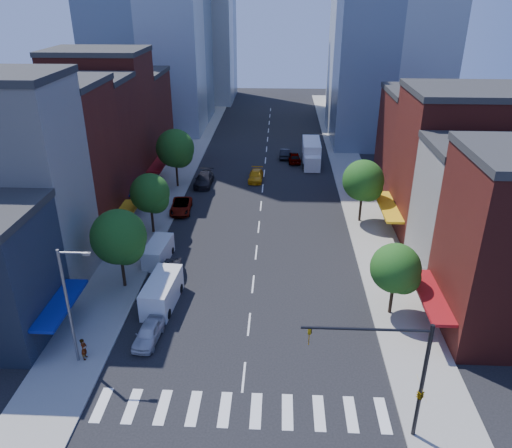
{
  "coord_description": "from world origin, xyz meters",
  "views": [
    {
      "loc": [
        2.14,
        -26.56,
        24.36
      ],
      "look_at": [
        0.16,
        14.22,
        5.0
      ],
      "focal_mm": 35.0,
      "sensor_mm": 36.0,
      "label": 1
    }
  ],
  "objects_px": {
    "pedestrian_far": "(145,259)",
    "parked_car_second": "(172,272)",
    "cargo_van_far": "(158,253)",
    "taxi": "(256,176)",
    "parked_car_rear": "(204,179)",
    "parked_car_front": "(148,333)",
    "traffic_car_oncoming": "(285,153)",
    "parked_car_third": "(181,206)",
    "pedestrian_near": "(84,349)",
    "traffic_car_far": "(294,157)",
    "box_truck": "(311,154)",
    "cargo_van_near": "(161,293)"
  },
  "relations": [
    {
      "from": "taxi",
      "to": "cargo_van_near",
      "type": "bearing_deg",
      "value": -99.69
    },
    {
      "from": "parked_car_rear",
      "to": "traffic_car_far",
      "type": "distance_m",
      "value": 16.29
    },
    {
      "from": "traffic_car_oncoming",
      "to": "traffic_car_far",
      "type": "xyz_separation_m",
      "value": [
        1.38,
        -2.15,
        0.06
      ]
    },
    {
      "from": "traffic_car_far",
      "to": "cargo_van_near",
      "type": "bearing_deg",
      "value": 68.23
    },
    {
      "from": "traffic_car_oncoming",
      "to": "box_truck",
      "type": "xyz_separation_m",
      "value": [
        3.96,
        -2.88,
        0.91
      ]
    },
    {
      "from": "cargo_van_near",
      "to": "pedestrian_near",
      "type": "height_order",
      "value": "cargo_van_near"
    },
    {
      "from": "traffic_car_oncoming",
      "to": "pedestrian_far",
      "type": "relative_size",
      "value": 2.71
    },
    {
      "from": "traffic_car_far",
      "to": "pedestrian_near",
      "type": "bearing_deg",
      "value": 66.16
    },
    {
      "from": "parked_car_rear",
      "to": "traffic_car_oncoming",
      "type": "bearing_deg",
      "value": 50.49
    },
    {
      "from": "parked_car_second",
      "to": "box_truck",
      "type": "bearing_deg",
      "value": 59.81
    },
    {
      "from": "cargo_van_far",
      "to": "traffic_car_far",
      "type": "bearing_deg",
      "value": 71.14
    },
    {
      "from": "parked_car_rear",
      "to": "pedestrian_far",
      "type": "bearing_deg",
      "value": -94.56
    },
    {
      "from": "cargo_van_far",
      "to": "pedestrian_far",
      "type": "height_order",
      "value": "cargo_van_far"
    },
    {
      "from": "cargo_van_near",
      "to": "taxi",
      "type": "bearing_deg",
      "value": 82.47
    },
    {
      "from": "parked_car_second",
      "to": "pedestrian_far",
      "type": "bearing_deg",
      "value": 140.3
    },
    {
      "from": "parked_car_front",
      "to": "box_truck",
      "type": "relative_size",
      "value": 0.48
    },
    {
      "from": "taxi",
      "to": "pedestrian_near",
      "type": "xyz_separation_m",
      "value": [
        -10.49,
        -37.83,
        0.32
      ]
    },
    {
      "from": "traffic_car_far",
      "to": "pedestrian_far",
      "type": "distance_m",
      "value": 36.19
    },
    {
      "from": "pedestrian_near",
      "to": "cargo_van_far",
      "type": "bearing_deg",
      "value": -10.84
    },
    {
      "from": "parked_car_second",
      "to": "taxi",
      "type": "height_order",
      "value": "parked_car_second"
    },
    {
      "from": "parked_car_third",
      "to": "cargo_van_near",
      "type": "height_order",
      "value": "cargo_van_near"
    },
    {
      "from": "box_truck",
      "to": "parked_car_front",
      "type": "bearing_deg",
      "value": -107.97
    },
    {
      "from": "parked_car_rear",
      "to": "cargo_van_far",
      "type": "height_order",
      "value": "cargo_van_far"
    },
    {
      "from": "taxi",
      "to": "parked_car_rear",
      "type": "bearing_deg",
      "value": -161.14
    },
    {
      "from": "cargo_van_far",
      "to": "pedestrian_near",
      "type": "bearing_deg",
      "value": -93.15
    },
    {
      "from": "parked_car_second",
      "to": "traffic_car_oncoming",
      "type": "relative_size",
      "value": 0.98
    },
    {
      "from": "pedestrian_far",
      "to": "parked_car_second",
      "type": "bearing_deg",
      "value": 85.95
    },
    {
      "from": "cargo_van_near",
      "to": "pedestrian_near",
      "type": "relative_size",
      "value": 3.37
    },
    {
      "from": "parked_car_rear",
      "to": "cargo_van_far",
      "type": "distance_m",
      "value": 21.3
    },
    {
      "from": "parked_car_rear",
      "to": "box_truck",
      "type": "relative_size",
      "value": 0.64
    },
    {
      "from": "cargo_van_far",
      "to": "taxi",
      "type": "relative_size",
      "value": 1.04
    },
    {
      "from": "cargo_van_far",
      "to": "cargo_van_near",
      "type": "bearing_deg",
      "value": -69.92
    },
    {
      "from": "pedestrian_near",
      "to": "cargo_van_near",
      "type": "bearing_deg",
      "value": -32.26
    },
    {
      "from": "parked_car_third",
      "to": "cargo_van_near",
      "type": "bearing_deg",
      "value": -88.37
    },
    {
      "from": "taxi",
      "to": "pedestrian_far",
      "type": "bearing_deg",
      "value": -108.84
    },
    {
      "from": "cargo_van_far",
      "to": "traffic_car_far",
      "type": "xyz_separation_m",
      "value": [
        13.93,
        31.75,
        -0.22
      ]
    },
    {
      "from": "parked_car_second",
      "to": "parked_car_third",
      "type": "xyz_separation_m",
      "value": [
        -2.0,
        15.25,
        0.01
      ]
    },
    {
      "from": "cargo_van_near",
      "to": "parked_car_front",
      "type": "bearing_deg",
      "value": -85.51
    },
    {
      "from": "traffic_car_oncoming",
      "to": "traffic_car_far",
      "type": "relative_size",
      "value": 0.96
    },
    {
      "from": "parked_car_front",
      "to": "cargo_van_far",
      "type": "height_order",
      "value": "cargo_van_far"
    },
    {
      "from": "parked_car_front",
      "to": "pedestrian_near",
      "type": "height_order",
      "value": "pedestrian_near"
    },
    {
      "from": "parked_car_third",
      "to": "pedestrian_near",
      "type": "height_order",
      "value": "pedestrian_near"
    },
    {
      "from": "parked_car_rear",
      "to": "traffic_car_far",
      "type": "bearing_deg",
      "value": 41.82
    },
    {
      "from": "pedestrian_near",
      "to": "box_truck",
      "type": "bearing_deg",
      "value": -25.02
    },
    {
      "from": "taxi",
      "to": "traffic_car_far",
      "type": "distance_m",
      "value": 10.04
    },
    {
      "from": "parked_car_rear",
      "to": "taxi",
      "type": "relative_size",
      "value": 1.16
    },
    {
      "from": "parked_car_rear",
      "to": "pedestrian_near",
      "type": "bearing_deg",
      "value": -93.91
    },
    {
      "from": "cargo_van_far",
      "to": "taxi",
      "type": "bearing_deg",
      "value": 74.92
    },
    {
      "from": "cargo_van_far",
      "to": "pedestrian_near",
      "type": "height_order",
      "value": "cargo_van_far"
    },
    {
      "from": "traffic_car_oncoming",
      "to": "pedestrian_far",
      "type": "height_order",
      "value": "pedestrian_far"
    }
  ]
}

